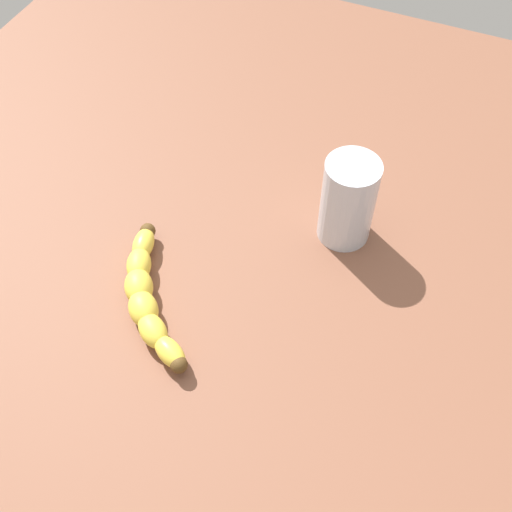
# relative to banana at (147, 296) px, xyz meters

# --- Properties ---
(wooden_tabletop) EXTENTS (1.20, 1.20, 0.03)m
(wooden_tabletop) POSITION_rel_banana_xyz_m (0.15, -0.06, -0.03)
(wooden_tabletop) COLOR brown
(wooden_tabletop) RESTS_ON ground
(banana) EXTENTS (0.18, 0.15, 0.04)m
(banana) POSITION_rel_banana_xyz_m (0.00, 0.00, 0.00)
(banana) COLOR yellow
(banana) RESTS_ON wooden_tabletop
(smoothie_glass) EXTENTS (0.07, 0.07, 0.13)m
(smoothie_glass) POSITION_rel_banana_xyz_m (0.21, -0.19, 0.05)
(smoothie_glass) COLOR silver
(smoothie_glass) RESTS_ON wooden_tabletop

